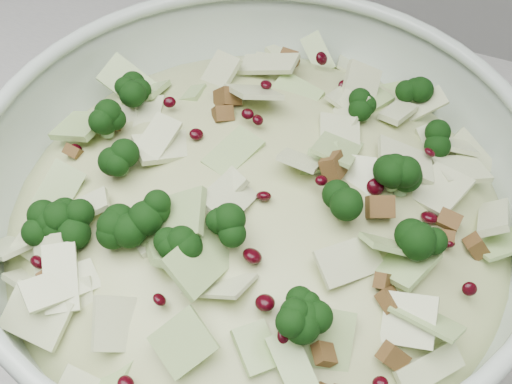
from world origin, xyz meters
The scene contains 2 objects.
mixing_bowl centered at (0.03, 1.60, 0.98)m, with size 0.50×0.50×0.16m.
salad centered at (0.03, 1.60, 1.01)m, with size 0.48×0.48×0.16m.
Camera 1 is at (0.15, 1.31, 1.40)m, focal length 50.00 mm.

